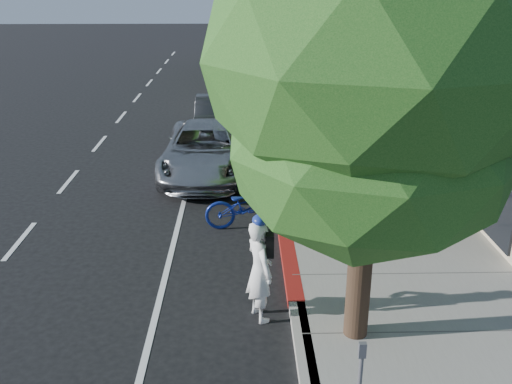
{
  "coord_description": "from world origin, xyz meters",
  "views": [
    {
      "loc": [
        -0.97,
        -10.09,
        5.89
      ],
      "look_at": [
        -0.7,
        1.54,
        1.35
      ],
      "focal_mm": 40.0,
      "sensor_mm": 36.0,
      "label": 1
    }
  ],
  "objects_px": {
    "street_tree_0": "(375,63)",
    "street_tree_2": "(298,4)",
    "dark_sedan": "(215,116)",
    "pedestrian": "(318,109)",
    "street_tree_1": "(320,25)",
    "street_tree_3": "(285,3)",
    "dark_suv_far": "(234,52)",
    "bicycle": "(249,206)",
    "cyclist": "(260,271)",
    "white_pickup": "(238,88)",
    "silver_suv": "(205,150)"
  },
  "relations": [
    {
      "from": "street_tree_0",
      "to": "street_tree_2",
      "type": "relative_size",
      "value": 0.99
    },
    {
      "from": "dark_sedan",
      "to": "pedestrian",
      "type": "relative_size",
      "value": 2.75
    },
    {
      "from": "street_tree_1",
      "to": "street_tree_3",
      "type": "bearing_deg",
      "value": 90.0
    },
    {
      "from": "street_tree_2",
      "to": "dark_suv_far",
      "type": "bearing_deg",
      "value": 97.74
    },
    {
      "from": "street_tree_1",
      "to": "dark_sedan",
      "type": "distance_m",
      "value": 8.82
    },
    {
      "from": "pedestrian",
      "to": "dark_sedan",
      "type": "bearing_deg",
      "value": -39.46
    },
    {
      "from": "street_tree_0",
      "to": "street_tree_2",
      "type": "bearing_deg",
      "value": 90.0
    },
    {
      "from": "street_tree_3",
      "to": "pedestrian",
      "type": "distance_m",
      "value": 5.96
    },
    {
      "from": "street_tree_1",
      "to": "street_tree_2",
      "type": "relative_size",
      "value": 1.0
    },
    {
      "from": "bicycle",
      "to": "dark_sedan",
      "type": "xyz_separation_m",
      "value": [
        -1.19,
        8.7,
        0.13
      ]
    },
    {
      "from": "street_tree_0",
      "to": "cyclist",
      "type": "relative_size",
      "value": 4.04
    },
    {
      "from": "street_tree_0",
      "to": "dark_sedan",
      "type": "relative_size",
      "value": 1.82
    },
    {
      "from": "street_tree_3",
      "to": "dark_suv_far",
      "type": "bearing_deg",
      "value": 101.52
    },
    {
      "from": "white_pickup",
      "to": "bicycle",
      "type": "bearing_deg",
      "value": -94.17
    },
    {
      "from": "cyclist",
      "to": "bicycle",
      "type": "xyz_separation_m",
      "value": [
        -0.14,
        3.87,
        -0.39
      ]
    },
    {
      "from": "street_tree_1",
      "to": "street_tree_2",
      "type": "height_order",
      "value": "street_tree_2"
    },
    {
      "from": "white_pickup",
      "to": "pedestrian",
      "type": "relative_size",
      "value": 3.83
    },
    {
      "from": "street_tree_3",
      "to": "cyclist",
      "type": "xyz_separation_m",
      "value": [
        -1.6,
        -17.25,
        -3.6
      ]
    },
    {
      "from": "street_tree_0",
      "to": "silver_suv",
      "type": "xyz_separation_m",
      "value": [
        -3.03,
        8.65,
        -3.92
      ]
    },
    {
      "from": "street_tree_1",
      "to": "bicycle",
      "type": "xyz_separation_m",
      "value": [
        -1.74,
        -1.38,
        -4.1
      ]
    },
    {
      "from": "street_tree_3",
      "to": "cyclist",
      "type": "relative_size",
      "value": 3.85
    },
    {
      "from": "street_tree_2",
      "to": "bicycle",
      "type": "height_order",
      "value": "street_tree_2"
    },
    {
      "from": "street_tree_2",
      "to": "dark_suv_far",
      "type": "height_order",
      "value": "street_tree_2"
    },
    {
      "from": "pedestrian",
      "to": "white_pickup",
      "type": "bearing_deg",
      "value": -96.11
    },
    {
      "from": "street_tree_1",
      "to": "dark_sedan",
      "type": "xyz_separation_m",
      "value": [
        -2.93,
        7.31,
        -3.97
      ]
    },
    {
      "from": "street_tree_0",
      "to": "street_tree_1",
      "type": "distance_m",
      "value": 6.0
    },
    {
      "from": "white_pickup",
      "to": "dark_suv_far",
      "type": "xyz_separation_m",
      "value": [
        -0.38,
        12.09,
        0.05
      ]
    },
    {
      "from": "street_tree_3",
      "to": "dark_sedan",
      "type": "distance_m",
      "value": 6.74
    },
    {
      "from": "street_tree_3",
      "to": "white_pickup",
      "type": "relative_size",
      "value": 1.24
    },
    {
      "from": "street_tree_0",
      "to": "bicycle",
      "type": "relative_size",
      "value": 3.59
    },
    {
      "from": "dark_suv_far",
      "to": "pedestrian",
      "type": "xyz_separation_m",
      "value": [
        3.47,
        -16.62,
        0.01
      ]
    },
    {
      "from": "street_tree_3",
      "to": "bicycle",
      "type": "xyz_separation_m",
      "value": [
        -1.74,
        -13.38,
        -3.99
      ]
    },
    {
      "from": "dark_sedan",
      "to": "street_tree_2",
      "type": "bearing_deg",
      "value": -24.78
    },
    {
      "from": "street_tree_1",
      "to": "street_tree_2",
      "type": "bearing_deg",
      "value": 90.0
    },
    {
      "from": "street_tree_2",
      "to": "white_pickup",
      "type": "height_order",
      "value": "street_tree_2"
    },
    {
      "from": "street_tree_1",
      "to": "pedestrian",
      "type": "relative_size",
      "value": 5.03
    },
    {
      "from": "street_tree_1",
      "to": "cyclist",
      "type": "bearing_deg",
      "value": -106.95
    },
    {
      "from": "bicycle",
      "to": "dark_sedan",
      "type": "distance_m",
      "value": 8.78
    },
    {
      "from": "white_pickup",
      "to": "dark_suv_far",
      "type": "relative_size",
      "value": 1.11
    },
    {
      "from": "street_tree_0",
      "to": "street_tree_1",
      "type": "bearing_deg",
      "value": 90.0
    },
    {
      "from": "street_tree_0",
      "to": "dark_suv_far",
      "type": "xyz_separation_m",
      "value": [
        -2.45,
        30.0,
        -3.77
      ]
    },
    {
      "from": "cyclist",
      "to": "dark_suv_far",
      "type": "height_order",
      "value": "cyclist"
    },
    {
      "from": "street_tree_2",
      "to": "bicycle",
      "type": "distance_m",
      "value": 8.7
    },
    {
      "from": "bicycle",
      "to": "dark_suv_far",
      "type": "relative_size",
      "value": 0.4
    },
    {
      "from": "street_tree_0",
      "to": "dark_suv_far",
      "type": "distance_m",
      "value": 30.33
    },
    {
      "from": "dark_sedan",
      "to": "bicycle",
      "type": "bearing_deg",
      "value": -82.81
    },
    {
      "from": "dark_suv_far",
      "to": "street_tree_0",
      "type": "bearing_deg",
      "value": -83.34
    },
    {
      "from": "street_tree_1",
      "to": "white_pickup",
      "type": "height_order",
      "value": "street_tree_1"
    },
    {
      "from": "street_tree_1",
      "to": "pedestrian",
      "type": "bearing_deg",
      "value": 82.1
    },
    {
      "from": "street_tree_3",
      "to": "bicycle",
      "type": "height_order",
      "value": "street_tree_3"
    }
  ]
}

